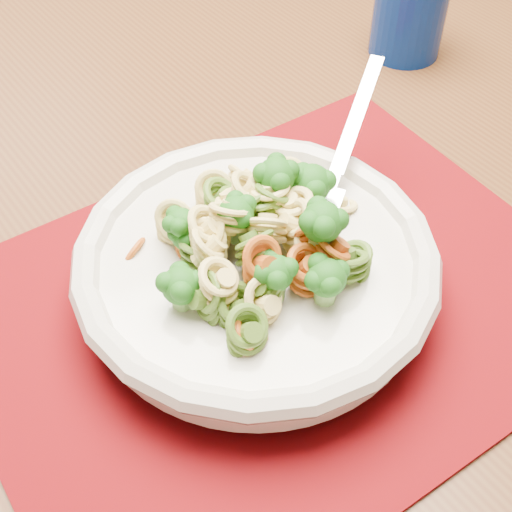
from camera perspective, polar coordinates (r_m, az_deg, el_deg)
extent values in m
cube|color=#522C1B|center=(1.49, -10.47, -4.97)|extent=(4.00, 4.00, 0.01)
cube|color=#4D2E15|center=(0.61, -1.18, 3.86)|extent=(1.55, 1.27, 0.04)
cube|color=#4D2E15|center=(1.38, 10.62, 11.21)|extent=(0.09, 0.09, 0.72)
cube|color=#5B0603|center=(0.51, 1.71, -3.71)|extent=(0.51, 0.45, 0.00)
cylinder|color=beige|center=(0.51, 0.00, -2.62)|extent=(0.11, 0.11, 0.01)
cylinder|color=beige|center=(0.50, 0.00, -1.25)|extent=(0.24, 0.24, 0.03)
torus|color=beige|center=(0.49, 0.00, -0.12)|extent=(0.26, 0.26, 0.02)
cylinder|color=navy|center=(0.76, 12.20, 18.63)|extent=(0.07, 0.07, 0.09)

